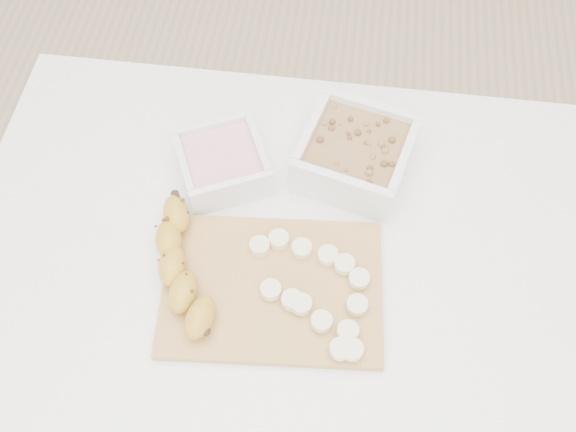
# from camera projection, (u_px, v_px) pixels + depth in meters

# --- Properties ---
(ground) EXTENTS (3.50, 3.50, 0.00)m
(ground) POSITION_uv_depth(u_px,v_px,m) (286.00, 388.00, 1.61)
(ground) COLOR #C6AD89
(ground) RESTS_ON ground
(table) EXTENTS (1.00, 0.70, 0.75)m
(table) POSITION_uv_depth(u_px,v_px,m) (286.00, 280.00, 1.05)
(table) COLOR white
(table) RESTS_ON ground
(bowl_yogurt) EXTENTS (0.17, 0.17, 0.06)m
(bowl_yogurt) POSITION_uv_depth(u_px,v_px,m) (222.00, 163.00, 1.01)
(bowl_yogurt) COLOR white
(bowl_yogurt) RESTS_ON table
(bowl_granola) EXTENTS (0.20, 0.20, 0.08)m
(bowl_granola) POSITION_uv_depth(u_px,v_px,m) (355.00, 154.00, 1.01)
(bowl_granola) COLOR white
(bowl_granola) RESTS_ON table
(cutting_board) EXTENTS (0.33, 0.25, 0.01)m
(cutting_board) POSITION_uv_depth(u_px,v_px,m) (272.00, 288.00, 0.93)
(cutting_board) COLOR tan
(cutting_board) RESTS_ON table
(banana) EXTENTS (0.10, 0.23, 0.04)m
(banana) POSITION_uv_depth(u_px,v_px,m) (183.00, 268.00, 0.92)
(banana) COLOR #BD8B23
(banana) RESTS_ON cutting_board
(banana_slices) EXTENTS (0.18, 0.19, 0.02)m
(banana_slices) POSITION_uv_depth(u_px,v_px,m) (318.00, 290.00, 0.91)
(banana_slices) COLOR #FAEABB
(banana_slices) RESTS_ON cutting_board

